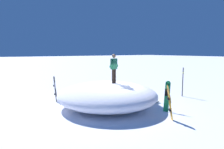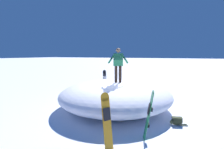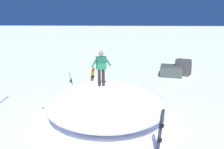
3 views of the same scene
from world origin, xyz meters
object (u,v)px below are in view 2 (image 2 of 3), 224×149
object	(u,v)px
snowboarder_standing	(118,63)
snowboard_tertiary_upright	(149,114)
backpack_near	(177,121)
snowboard_secondary_upright	(105,81)
snowboard_primary_upright	(107,120)

from	to	relation	value
snowboarder_standing	snowboard_tertiary_upright	xyz separation A→B (m)	(-2.17, -1.98, -1.51)
snowboard_tertiary_upright	backpack_near	world-z (taller)	snowboard_tertiary_upright
snowboard_secondary_upright	backpack_near	size ratio (longest dim) A/B	2.41
snowboard_primary_upright	backpack_near	xyz separation A→B (m)	(2.57, -1.78, -0.69)
snowboard_secondary_upright	backpack_near	bearing A→B (deg)	-126.87
backpack_near	snowboard_tertiary_upright	bearing A→B (deg)	153.91
snowboard_tertiary_upright	snowboarder_standing	bearing A→B (deg)	42.33
snowboarder_standing	backpack_near	xyz separation A→B (m)	(-0.61, -2.74, -2.19)
snowboarder_standing	snowboard_primary_upright	world-z (taller)	snowboarder_standing
snowboarder_standing	snowboard_primary_upright	xyz separation A→B (m)	(-3.18, -0.96, -1.50)
snowboarder_standing	backpack_near	world-z (taller)	snowboarder_standing
snowboard_primary_upright	snowboard_secondary_upright	size ratio (longest dim) A/B	1.00
snowboarder_standing	snowboard_primary_upright	distance (m)	3.64
snowboarder_standing	snowboard_tertiary_upright	size ratio (longest dim) A/B	1.00
snowboard_secondary_upright	snowboarder_standing	bearing A→B (deg)	-143.71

